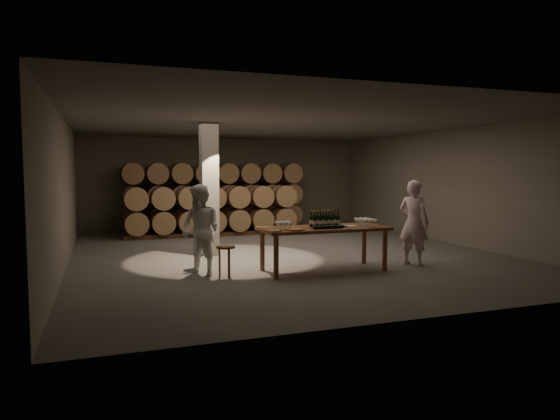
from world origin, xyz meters
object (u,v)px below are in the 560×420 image
object	(u,v)px
person_woman	(201,230)
notebook_near	(295,230)
bottle_cluster	(325,221)
tasting_table	(324,232)
stool	(226,252)
plate	(349,226)
person_man	(414,223)

from	to	relation	value
person_woman	notebook_near	bearing A→B (deg)	29.14
bottle_cluster	person_woman	distance (m)	2.52
person_woman	tasting_table	bearing A→B (deg)	44.75
bottle_cluster	stool	bearing A→B (deg)	178.54
plate	notebook_near	size ratio (longest dim) A/B	1.22
stool	person_man	bearing A→B (deg)	-2.41
bottle_cluster	plate	distance (m)	0.53
stool	person_man	distance (m)	4.15
bottle_cluster	person_woman	xyz separation A→B (m)	(-2.49, 0.37, -0.13)
stool	person_woman	bearing A→B (deg)	142.65
bottle_cluster	person_woman	size ratio (longest dim) A/B	0.34
tasting_table	stool	xyz separation A→B (m)	(-2.03, 0.08, -0.30)
tasting_table	bottle_cluster	bearing A→B (deg)	38.74
plate	stool	size ratio (longest dim) A/B	0.50
plate	person_woman	size ratio (longest dim) A/B	0.17
notebook_near	person_man	size ratio (longest dim) A/B	0.13
bottle_cluster	person_man	size ratio (longest dim) A/B	0.33
stool	notebook_near	bearing A→B (deg)	-20.01
person_woman	bottle_cluster	bearing A→B (deg)	45.52
tasting_table	stool	bearing A→B (deg)	177.72
tasting_table	bottle_cluster	size ratio (longest dim) A/B	4.29
plate	person_woman	distance (m)	3.03
stool	plate	bearing A→B (deg)	-3.44
person_man	person_woman	distance (m)	4.57
plate	person_woman	bearing A→B (deg)	170.96
notebook_near	person_man	distance (m)	2.89
tasting_table	plate	distance (m)	0.56
person_woman	stool	bearing A→B (deg)	16.72
notebook_near	person_woman	distance (m)	1.84
bottle_cluster	stool	size ratio (longest dim) A/B	1.01
person_man	person_woman	world-z (taller)	person_man
plate	person_man	world-z (taller)	person_man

